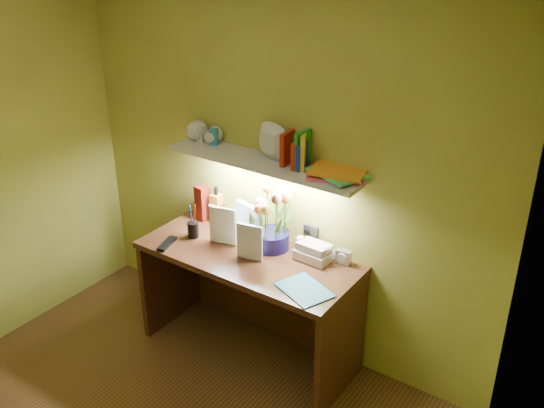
% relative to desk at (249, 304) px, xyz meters
% --- Properties ---
extents(desk, '(1.40, 0.60, 0.75)m').
position_rel_desk_xyz_m(desk, '(0.00, 0.00, 0.00)').
color(desk, '#37180F').
rests_on(desk, ground).
extents(flower_bouquet, '(0.28, 0.28, 0.39)m').
position_rel_desk_xyz_m(flower_bouquet, '(0.08, 0.15, 0.57)').
color(flower_bouquet, '#100E3B').
rests_on(flower_bouquet, desk).
extents(telephone, '(0.22, 0.17, 0.13)m').
position_rel_desk_xyz_m(telephone, '(0.37, 0.18, 0.44)').
color(telephone, beige).
rests_on(telephone, desk).
extents(desk_clock, '(0.09, 0.05, 0.09)m').
position_rel_desk_xyz_m(desk_clock, '(0.54, 0.24, 0.42)').
color(desk_clock, '#AFB0B4').
rests_on(desk_clock, desk).
extents(whisky_bottle, '(0.07, 0.07, 0.26)m').
position_rel_desk_xyz_m(whisky_bottle, '(-0.43, 0.23, 0.51)').
color(whisky_bottle, '#C78427').
rests_on(whisky_bottle, desk).
extents(whisky_box, '(0.09, 0.09, 0.25)m').
position_rel_desk_xyz_m(whisky_box, '(-0.54, 0.21, 0.50)').
color(whisky_box, '#5D130B').
rests_on(whisky_box, desk).
extents(pen_cup, '(0.10, 0.10, 0.18)m').
position_rel_desk_xyz_m(pen_cup, '(-0.42, -0.02, 0.46)').
color(pen_cup, black).
rests_on(pen_cup, desk).
extents(art_card, '(0.23, 0.10, 0.23)m').
position_rel_desk_xyz_m(art_card, '(-0.13, 0.18, 0.49)').
color(art_card, white).
rests_on(art_card, desk).
extents(tv_remote, '(0.10, 0.19, 0.02)m').
position_rel_desk_xyz_m(tv_remote, '(-0.49, -0.20, 0.39)').
color(tv_remote, black).
rests_on(tv_remote, desk).
extents(blue_folder, '(0.36, 0.31, 0.01)m').
position_rel_desk_xyz_m(blue_folder, '(0.50, -0.14, 0.38)').
color(blue_folder, '#2D82C0').
rests_on(blue_folder, desk).
extents(desk_book_a, '(0.19, 0.05, 0.25)m').
position_rel_desk_xyz_m(desk_book_a, '(-0.30, 0.01, 0.50)').
color(desk_book_a, white).
rests_on(desk_book_a, desk).
extents(desk_book_b, '(0.17, 0.04, 0.23)m').
position_rel_desk_xyz_m(desk_book_b, '(-0.04, -0.05, 0.49)').
color(desk_book_b, silver).
rests_on(desk_book_b, desk).
extents(wall_shelf, '(1.33, 0.37, 0.25)m').
position_rel_desk_xyz_m(wall_shelf, '(0.02, 0.18, 0.96)').
color(wall_shelf, silver).
rests_on(wall_shelf, ground).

